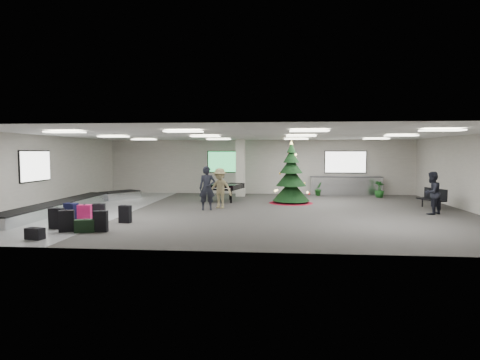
# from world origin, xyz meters

# --- Properties ---
(ground) EXTENTS (18.00, 18.00, 0.00)m
(ground) POSITION_xyz_m (0.00, 0.00, 0.00)
(ground) COLOR #3A3735
(ground) RESTS_ON ground
(room_envelope) EXTENTS (18.02, 14.02, 3.21)m
(room_envelope) POSITION_xyz_m (-0.38, 0.67, 2.33)
(room_envelope) COLOR #AAA59C
(room_envelope) RESTS_ON ground
(baggage_carousel) EXTENTS (2.28, 9.71, 0.43)m
(baggage_carousel) POSITION_xyz_m (-7.84, -0.08, 0.21)
(baggage_carousel) COLOR silver
(baggage_carousel) RESTS_ON ground
(service_counter) EXTENTS (4.05, 0.65, 1.08)m
(service_counter) POSITION_xyz_m (5.00, 6.65, 0.55)
(service_counter) COLOR silver
(service_counter) RESTS_ON ground
(suitcase_0) EXTENTS (0.44, 0.25, 0.70)m
(suitcase_0) POSITION_xyz_m (-6.07, -4.54, 0.34)
(suitcase_0) COLOR black
(suitcase_0) RESTS_ON ground
(suitcase_1) EXTENTS (0.44, 0.27, 0.67)m
(suitcase_1) POSITION_xyz_m (-4.46, -4.85, 0.33)
(suitcase_1) COLOR black
(suitcase_1) RESTS_ON ground
(pink_suitcase) EXTENTS (0.47, 0.31, 0.70)m
(pink_suitcase) POSITION_xyz_m (-5.52, -3.74, 0.34)
(pink_suitcase) COLOR #E81E69
(pink_suitcase) RESTS_ON ground
(suitcase_3) EXTENTS (0.43, 0.28, 0.63)m
(suitcase_3) POSITION_xyz_m (-4.29, -3.25, 0.31)
(suitcase_3) COLOR black
(suitcase_3) RESTS_ON ground
(navy_suitcase) EXTENTS (0.52, 0.41, 0.73)m
(navy_suitcase) POSITION_xyz_m (-6.11, -3.53, 0.35)
(navy_suitcase) COLOR black
(navy_suitcase) RESTS_ON ground
(suitcase_5) EXTENTS (0.51, 0.39, 0.69)m
(suitcase_5) POSITION_xyz_m (-5.51, -4.95, 0.34)
(suitcase_5) COLOR black
(suitcase_5) RESTS_ON ground
(green_duffel) EXTENTS (0.65, 0.45, 0.41)m
(green_duffel) POSITION_xyz_m (-4.92, -4.96, 0.20)
(green_duffel) COLOR black
(green_duffel) RESTS_ON ground
(suitcase_8) EXTENTS (0.46, 0.32, 0.64)m
(suitcase_8) POSITION_xyz_m (-5.38, -2.93, 0.31)
(suitcase_8) COLOR black
(suitcase_8) RESTS_ON ground
(black_duffel) EXTENTS (0.55, 0.38, 0.35)m
(black_duffel) POSITION_xyz_m (-5.84, -6.09, 0.17)
(black_duffel) COLOR black
(black_duffel) RESTS_ON ground
(christmas_tree) EXTENTS (2.14, 2.14, 3.05)m
(christmas_tree) POSITION_xyz_m (1.71, 2.76, 1.04)
(christmas_tree) COLOR maroon
(christmas_tree) RESTS_ON ground
(grand_piano) EXTENTS (1.78, 2.09, 1.03)m
(grand_piano) POSITION_xyz_m (-1.57, 3.16, 0.73)
(grand_piano) COLOR black
(grand_piano) RESTS_ON ground
(bench) EXTENTS (0.91, 1.47, 0.88)m
(bench) POSITION_xyz_m (7.88, 1.41, 0.50)
(bench) COLOR black
(bench) RESTS_ON ground
(traveler_a) EXTENTS (0.76, 0.58, 1.87)m
(traveler_a) POSITION_xyz_m (-1.95, 0.08, 0.94)
(traveler_a) COLOR black
(traveler_a) RESTS_ON ground
(traveler_b) EXTENTS (1.28, 0.95, 1.77)m
(traveler_b) POSITION_xyz_m (-1.48, 0.69, 0.89)
(traveler_b) COLOR #94855B
(traveler_b) RESTS_ON ground
(traveler_bench) EXTENTS (1.05, 1.02, 1.71)m
(traveler_bench) POSITION_xyz_m (7.15, -0.32, 0.85)
(traveler_bench) COLOR black
(traveler_bench) RESTS_ON ground
(potted_plant_left) EXTENTS (0.53, 0.53, 0.76)m
(potted_plant_left) POSITION_xyz_m (3.41, 6.21, 0.38)
(potted_plant_left) COLOR #123A13
(potted_plant_left) RESTS_ON ground
(potted_plant_right) EXTENTS (0.72, 0.72, 0.91)m
(potted_plant_right) POSITION_xyz_m (6.61, 5.57, 0.46)
(potted_plant_right) COLOR #123A13
(potted_plant_right) RESTS_ON ground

